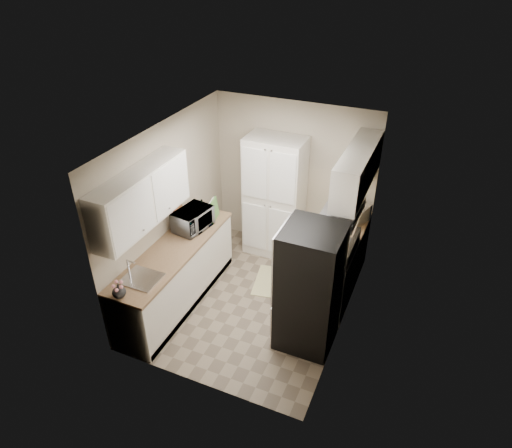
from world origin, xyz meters
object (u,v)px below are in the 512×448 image
object	(u,v)px
electric_range	(328,275)
wine_bottle	(202,211)
microwave	(193,219)
refrigerator	(309,288)
toaster_oven	(354,214)
pantry_cabinet	(274,198)

from	to	relation	value
electric_range	wine_bottle	size ratio (longest dim) A/B	3.57
wine_bottle	electric_range	bearing A→B (deg)	0.38
microwave	wine_bottle	bearing A→B (deg)	6.14
refrigerator	toaster_oven	world-z (taller)	refrigerator
refrigerator	toaster_oven	size ratio (longest dim) A/B	3.92
electric_range	refrigerator	bearing A→B (deg)	-92.48
pantry_cabinet	wine_bottle	distance (m)	1.22
wine_bottle	microwave	bearing A→B (deg)	-92.61
electric_range	refrigerator	size ratio (longest dim) A/B	0.66
electric_range	microwave	xyz separation A→B (m)	(-1.96, -0.27, 0.60)
electric_range	wine_bottle	bearing A→B (deg)	-179.62
pantry_cabinet	wine_bottle	world-z (taller)	pantry_cabinet
pantry_cabinet	toaster_oven	size ratio (longest dim) A/B	4.61
refrigerator	wine_bottle	distance (m)	2.09
microwave	electric_range	bearing A→B (deg)	-73.40
refrigerator	microwave	distance (m)	2.01
wine_bottle	toaster_oven	bearing A→B (deg)	22.48
pantry_cabinet	wine_bottle	xyz separation A→B (m)	(-0.78, -0.94, 0.08)
pantry_cabinet	electric_range	xyz separation A→B (m)	(1.17, -0.93, -0.52)
pantry_cabinet	wine_bottle	size ratio (longest dim) A/B	6.32
electric_range	toaster_oven	bearing A→B (deg)	82.21
refrigerator	pantry_cabinet	bearing A→B (deg)	123.46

